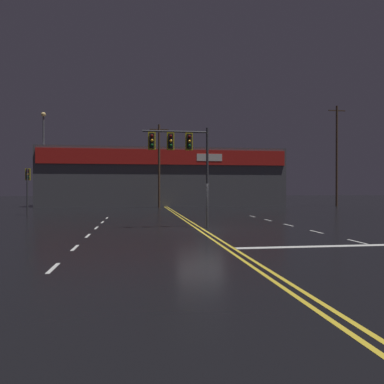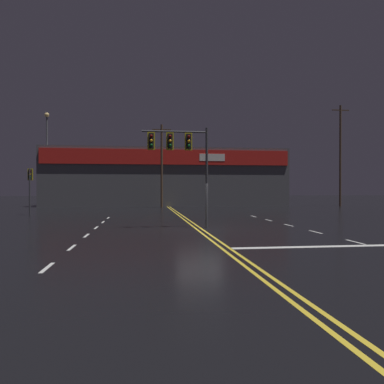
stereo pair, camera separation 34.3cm
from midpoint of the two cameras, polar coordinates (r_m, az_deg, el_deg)
ground_plane at (r=20.17m, az=1.73°, el=-5.77°), size 200.00×200.00×0.00m
road_markings at (r=19.09m, az=5.92°, el=-6.12°), size 16.86×60.00×0.01m
traffic_signal_median at (r=21.11m, az=-1.50°, el=6.53°), size 3.73×0.36×5.66m
traffic_signal_corner_northwest at (r=34.09m, az=-23.19°, el=1.57°), size 0.42×0.36×3.90m
streetlight_far_right at (r=48.49m, az=-21.03°, el=6.23°), size 0.56×0.56×11.38m
building_backdrop at (r=51.10m, az=-3.79°, el=2.19°), size 31.14×10.23×7.41m
utility_pole_row at (r=44.27m, az=-2.06°, el=5.06°), size 45.60×0.26×12.63m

